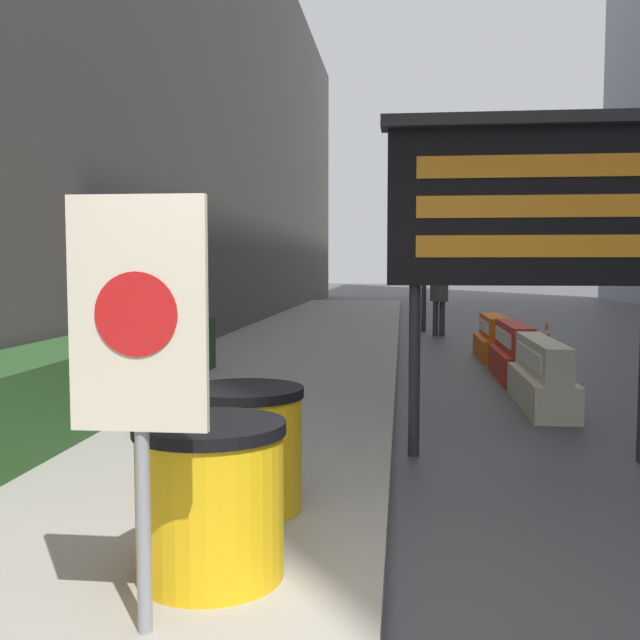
% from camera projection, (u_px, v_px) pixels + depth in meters
% --- Properties ---
extents(building_left_facade, '(0.40, 50.40, 11.05)m').
position_uv_depth(building_left_facade, '(174.00, 42.00, 12.97)').
color(building_left_facade, '#4C4742').
rests_on(building_left_facade, ground_plane).
extents(hedge_strip, '(0.90, 6.37, 0.74)m').
position_uv_depth(hedge_strip, '(99.00, 373.00, 7.87)').
color(hedge_strip, '#284C23').
rests_on(hedge_strip, sidewalk_left).
extents(barrel_drum_foreground, '(0.74, 0.74, 0.76)m').
position_uv_depth(barrel_drum_foreground, '(210.00, 499.00, 3.62)').
color(barrel_drum_foreground, yellow).
rests_on(barrel_drum_foreground, sidewalk_left).
extents(barrel_drum_middle, '(0.74, 0.74, 0.76)m').
position_uv_depth(barrel_drum_middle, '(244.00, 448.00, 4.62)').
color(barrel_drum_middle, yellow).
rests_on(barrel_drum_middle, sidewalk_left).
extents(warning_sign, '(0.57, 0.08, 1.79)m').
position_uv_depth(warning_sign, '(139.00, 343.00, 2.99)').
color(warning_sign, gray).
rests_on(warning_sign, sidewalk_left).
extents(message_board, '(2.53, 0.36, 2.91)m').
position_uv_depth(message_board, '(531.00, 205.00, 6.28)').
color(message_board, '#28282B').
rests_on(message_board, ground_plane).
extents(jersey_barrier_cream, '(0.50, 2.06, 0.80)m').
position_uv_depth(jersey_barrier_cream, '(541.00, 378.00, 8.73)').
color(jersey_barrier_cream, beige).
rests_on(jersey_barrier_cream, ground_plane).
extents(jersey_barrier_red_striped, '(0.50, 1.97, 0.82)m').
position_uv_depth(jersey_barrier_red_striped, '(514.00, 354.00, 10.93)').
color(jersey_barrier_red_striped, red).
rests_on(jersey_barrier_red_striped, ground_plane).
extents(jersey_barrier_orange_far, '(0.58, 1.80, 0.76)m').
position_uv_depth(jersey_barrier_orange_far, '(494.00, 340.00, 13.26)').
color(jersey_barrier_orange_far, orange).
rests_on(jersey_barrier_orange_far, ground_plane).
extents(traffic_cone_near, '(0.32, 0.32, 0.57)m').
position_uv_depth(traffic_cone_near, '(546.00, 335.00, 14.85)').
color(traffic_cone_near, black).
rests_on(traffic_cone_near, ground_plane).
extents(traffic_light_near_curb, '(0.28, 0.44, 4.38)m').
position_uv_depth(traffic_light_near_curb, '(425.00, 203.00, 18.16)').
color(traffic_light_near_curb, '#2D2D30').
rests_on(traffic_light_near_curb, ground_plane).
extents(pedestrian_worker, '(0.41, 0.50, 1.67)m').
position_uv_depth(pedestrian_worker, '(439.00, 294.00, 17.35)').
color(pedestrian_worker, '#333338').
rests_on(pedestrian_worker, ground_plane).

